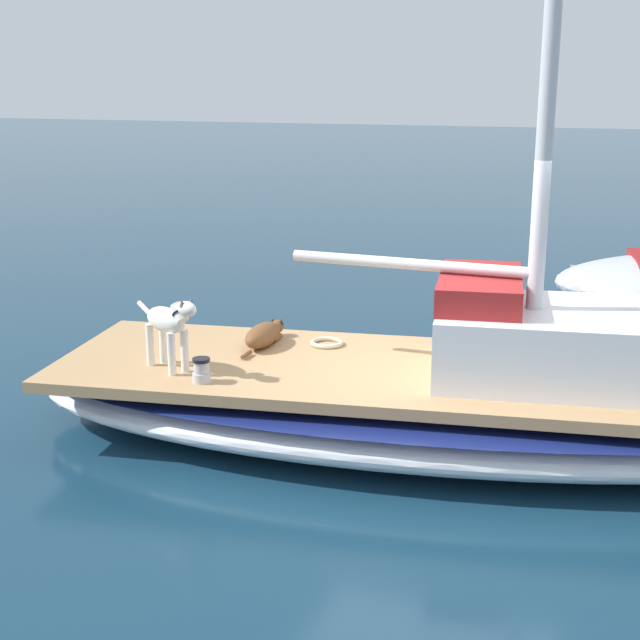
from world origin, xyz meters
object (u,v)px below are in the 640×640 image
at_px(deck_winch, 202,371).
at_px(coiled_rope, 327,343).
at_px(sailboat_main, 424,404).
at_px(dog_brown, 264,335).
at_px(dog_white, 169,324).

height_order(deck_winch, coiled_rope, deck_winch).
xyz_separation_m(sailboat_main, dog_brown, (-0.14, -1.64, 0.43)).
relative_size(dog_white, deck_winch, 4.13).
distance_m(sailboat_main, dog_brown, 1.70).
height_order(sailboat_main, coiled_rope, coiled_rope).
relative_size(sailboat_main, coiled_rope, 23.37).
bearing_deg(coiled_rope, dog_brown, -67.30).
height_order(dog_white, coiled_rope, dog_white).
distance_m(deck_winch, coiled_rope, 1.53).
distance_m(dog_white, deck_winch, 0.56).
relative_size(sailboat_main, dog_white, 8.73).
relative_size(sailboat_main, deck_winch, 36.06).
xyz_separation_m(dog_white, dog_brown, (-0.99, 0.44, -0.32)).
distance_m(sailboat_main, dog_white, 2.37).
bearing_deg(dog_brown, deck_winch, -1.22).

